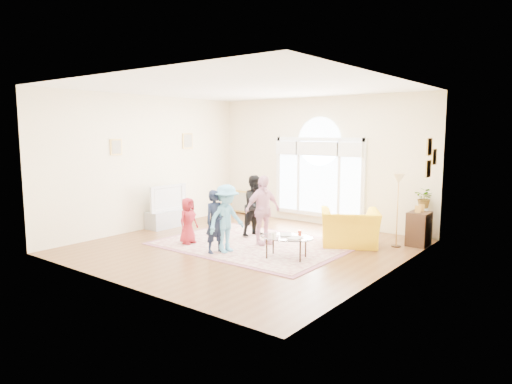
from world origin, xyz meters
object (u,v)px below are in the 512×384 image
Objects in this scene: television at (166,198)px; armchair at (350,228)px; area_rug at (253,244)px; tv_console at (166,219)px; coffee_table at (286,238)px.

television reaches higher than armchair.
armchair reaches higher than area_rug.
tv_console is 3.96m from coffee_table.
area_rug is at bearing 141.57° from coffee_table.
coffee_table is 1.67m from armchair.
tv_console is 0.87× the size of coffee_table.
tv_console reaches higher than area_rug.
coffee_table is at bearing -22.23° from area_rug.
area_rug is 3.11× the size of armchair.
television is at bearing -0.00° from tv_console.
area_rug is at bearing -1.30° from television.
armchair is at bearing 34.87° from area_rug.
area_rug is 1.29m from coffee_table.
television is 4.55m from armchair.
area_rug is at bearing -1.30° from tv_console.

